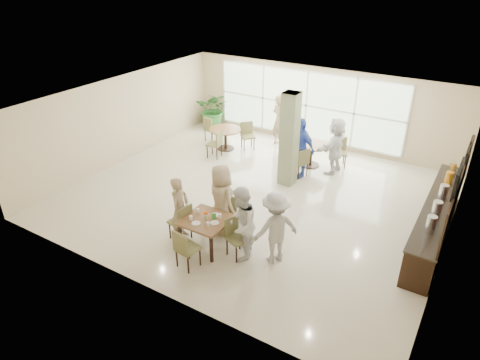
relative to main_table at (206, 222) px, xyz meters
The scene contains 23 objects.
ground 2.78m from the main_table, 94.28° to the left, with size 10.00×10.00×0.00m, color beige.
room_shell 2.89m from the main_table, 94.28° to the left, with size 10.00×10.00×10.00m.
window_bank 7.22m from the main_table, 95.60° to the left, with size 7.00×0.04×7.00m.
column 3.96m from the main_table, 87.07° to the left, with size 0.45×0.45×2.80m, color #717E57.
main_table is the anchor object (origin of this frame).
round_table_left 5.83m from the main_table, 118.87° to the left, with size 1.14×1.14×0.75m.
round_table_right 5.41m from the main_table, 86.72° to the left, with size 1.10×1.10×0.75m.
chairs_main_table 0.20m from the main_table, 27.43° to the right, with size 2.10×2.00×0.95m.
chairs_table_left 5.83m from the main_table, 119.18° to the left, with size 2.08×1.78×0.95m.
chairs_table_right 5.40m from the main_table, 86.39° to the left, with size 2.14×1.95×0.95m.
tabletop_clutter 0.14m from the main_table, 21.45° to the right, with size 0.73×0.72×0.21m.
buffet_counter 5.52m from the main_table, 35.40° to the left, with size 0.64×4.70×1.95m.
wall_tv 5.39m from the main_table, 23.82° to the left, with size 0.06×1.00×0.58m.
framed_art_a 6.13m from the main_table, 37.87° to the left, with size 0.05×0.55×0.70m.
framed_art_b 6.64m from the main_table, 43.42° to the left, with size 0.05×0.55×0.70m.
potted_plant 8.06m from the main_table, 123.33° to the left, with size 1.31×1.31×1.45m, color #29672A.
teen_left 0.76m from the main_table, behind, with size 0.58×0.38×1.60m, color tan.
teen_far 0.76m from the main_table, 94.48° to the left, with size 0.88×0.48×1.80m, color tan.
teen_right 0.91m from the main_table, ahead, with size 0.86×0.67×1.76m, color white.
teen_standing 1.64m from the main_table, 13.04° to the left, with size 1.11×0.64×1.72m, color #B2B2B5.
adult_a 4.54m from the main_table, 86.65° to the left, with size 1.10×0.63×1.88m, color #4465CC.
adult_b 5.47m from the main_table, 78.28° to the left, with size 1.66×0.72×1.79m, color white.
adult_standing 6.55m from the main_table, 102.04° to the left, with size 0.68×0.45×1.87m, color tan.
Camera 1 is at (5.18, -9.33, 6.07)m, focal length 32.00 mm.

